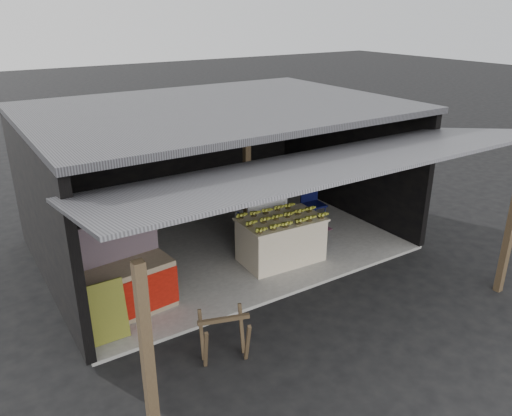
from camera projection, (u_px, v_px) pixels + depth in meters
ground at (289, 296)px, 8.90m from camera, size 80.00×80.00×0.00m
concrete_slab at (221, 243)px, 10.83m from camera, size 7.00×5.00×0.06m
shophouse at (211, 147)px, 10.31m from camera, size 7.40×7.29×3.02m
banana_table at (281, 239)px, 9.88m from camera, size 1.68×1.09×0.90m
banana_pile at (281, 215)px, 9.68m from camera, size 1.55×0.98×0.18m
white_crate at (261, 219)px, 10.67m from camera, size 0.97×0.70×1.03m
neighbor_stall at (126, 287)px, 8.15m from camera, size 1.58×0.84×1.57m
green_signboard at (105, 313)px, 7.45m from camera, size 0.64×0.20×0.96m
sawhorse at (224, 334)px, 7.11m from camera, size 0.81×0.80×0.73m
water_barrel at (309, 234)px, 10.61m from camera, size 0.33×0.33×0.48m
plastic_chair at (312, 200)px, 11.59m from camera, size 0.50×0.50×0.98m
magenta_rug at (294, 229)px, 11.42m from camera, size 1.52×1.03×0.01m
picture_frames at (164, 136)px, 11.91m from camera, size 1.62×0.04×0.46m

